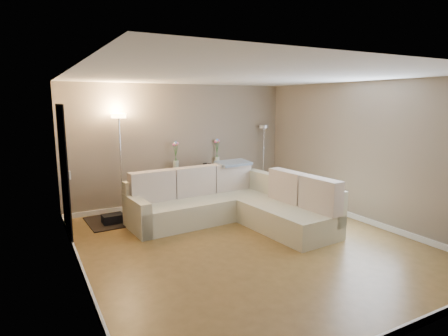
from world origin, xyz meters
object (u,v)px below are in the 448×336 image
sectional_sofa (231,203)px  console_table (194,184)px  floor_lamp_unlit (264,146)px  floor_lamp_lit (120,144)px

sectional_sofa → console_table: bearing=92.1°
sectional_sofa → floor_lamp_unlit: bearing=40.8°
floor_lamp_lit → floor_lamp_unlit: (3.39, -0.00, -0.23)m
floor_lamp_unlit → floor_lamp_lit: bearing=180.0°
floor_lamp_lit → floor_lamp_unlit: bearing=-0.0°
console_table → floor_lamp_unlit: size_ratio=0.73×
sectional_sofa → floor_lamp_unlit: (1.73, 1.49, 0.82)m
console_table → floor_lamp_unlit: 1.95m
sectional_sofa → floor_lamp_unlit: floor_lamp_unlit is taller
console_table → floor_lamp_lit: floor_lamp_lit is taller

